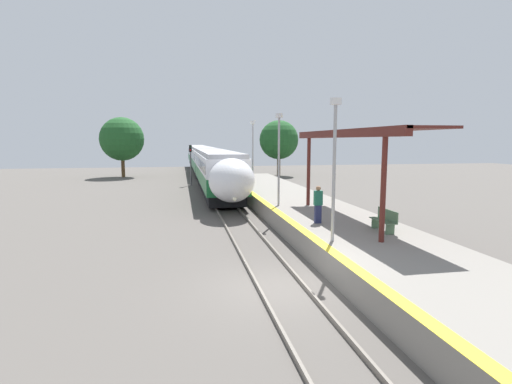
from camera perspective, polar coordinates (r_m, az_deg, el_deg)
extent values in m
plane|color=#56514C|center=(12.90, 3.53, -13.50)|extent=(120.00, 120.00, 0.00)
cube|color=slate|center=(12.73, 0.30, -13.43)|extent=(0.08, 90.00, 0.15)
cube|color=slate|center=(13.06, 6.68, -12.92)|extent=(0.08, 90.00, 0.15)
cube|color=black|center=(34.44, -5.64, 0.69)|extent=(2.54, 16.82, 0.79)
cube|color=#196633|center=(34.35, -5.66, 2.05)|extent=(2.89, 18.28, 0.85)
cube|color=#196633|center=(34.31, -5.67, 2.99)|extent=(2.90, 18.28, 0.29)
cube|color=silver|center=(34.26, -5.69, 4.30)|extent=(2.89, 18.28, 1.28)
cube|color=black|center=(34.26, -5.69, 4.19)|extent=(2.92, 16.82, 0.70)
cube|color=#9E9EA3|center=(34.22, -5.71, 5.62)|extent=(2.60, 18.28, 0.30)
cylinder|color=black|center=(27.71, -5.88, -1.23)|extent=(0.12, 0.94, 0.94)
cylinder|color=black|center=(27.87, -2.93, -1.15)|extent=(0.12, 0.94, 0.94)
cylinder|color=black|center=(29.88, -6.24, -0.61)|extent=(0.12, 0.94, 0.94)
cylinder|color=black|center=(30.03, -3.50, -0.54)|extent=(0.12, 0.94, 0.94)
cylinder|color=black|center=(38.93, -7.29, 1.22)|extent=(0.12, 0.94, 0.94)
cylinder|color=black|center=(39.04, -5.18, 1.27)|extent=(0.12, 0.94, 0.94)
cylinder|color=black|center=(41.12, -7.48, 1.54)|extent=(0.12, 0.94, 0.94)
cylinder|color=black|center=(41.22, -5.48, 1.59)|extent=(0.12, 0.94, 0.94)
ellipsoid|color=silver|center=(24.06, -3.50, 1.68)|extent=(2.77, 3.54, 2.66)
ellipsoid|color=black|center=(23.59, -3.38, 2.63)|extent=(2.02, 2.06, 1.35)
sphere|color=#F9F4CC|center=(22.87, -3.07, -1.03)|extent=(0.24, 0.24, 0.24)
cube|color=black|center=(53.39, -7.47, 3.02)|extent=(2.54, 16.82, 0.79)
cube|color=#196633|center=(53.34, -7.48, 3.90)|extent=(2.89, 18.28, 0.85)
cube|color=#196633|center=(53.31, -7.49, 4.51)|extent=(2.90, 18.28, 0.29)
cube|color=silver|center=(53.27, -7.51, 5.35)|extent=(2.89, 18.28, 1.28)
cube|color=black|center=(53.28, -7.51, 5.28)|extent=(2.92, 16.82, 0.70)
cube|color=#9E9EA3|center=(53.25, -7.52, 6.20)|extent=(2.60, 18.28, 0.30)
cylinder|color=black|center=(46.63, -7.87, 2.22)|extent=(0.12, 0.94, 0.94)
cylinder|color=black|center=(46.72, -6.10, 2.26)|extent=(0.12, 0.94, 0.94)
cylinder|color=black|center=(48.82, -8.00, 2.45)|extent=(0.12, 0.94, 0.94)
cylinder|color=black|center=(48.91, -6.31, 2.48)|extent=(0.12, 0.94, 0.94)
cylinder|color=black|center=(57.92, -8.44, 3.20)|extent=(0.12, 0.94, 0.94)
cylinder|color=black|center=(57.99, -7.01, 3.23)|extent=(0.12, 0.94, 0.94)
cylinder|color=black|center=(60.11, -8.52, 3.35)|extent=(0.12, 0.94, 0.94)
cylinder|color=black|center=(60.18, -7.15, 3.38)|extent=(0.12, 0.94, 0.94)
cube|color=black|center=(72.41, -8.34, 4.13)|extent=(2.54, 16.82, 0.79)
cube|color=#196633|center=(72.37, -8.35, 4.78)|extent=(2.89, 18.28, 0.85)
cube|color=#196633|center=(72.35, -8.36, 5.23)|extent=(2.90, 18.28, 0.29)
cube|color=silver|center=(72.32, -8.37, 5.85)|extent=(2.89, 18.28, 1.28)
cube|color=black|center=(72.33, -8.37, 5.80)|extent=(2.92, 16.82, 0.70)
cube|color=#9E9EA3|center=(72.31, -8.38, 6.47)|extent=(2.60, 18.28, 0.30)
cylinder|color=black|center=(65.64, -8.71, 3.67)|extent=(0.12, 0.94, 0.94)
cylinder|color=black|center=(65.71, -7.46, 3.70)|extent=(0.12, 0.94, 0.94)
cylinder|color=black|center=(67.84, -8.78, 3.79)|extent=(0.12, 0.94, 0.94)
cylinder|color=black|center=(67.90, -7.56, 3.82)|extent=(0.12, 0.94, 0.94)
cylinder|color=black|center=(76.95, -9.02, 4.20)|extent=(0.12, 0.94, 0.94)
cylinder|color=black|center=(77.01, -7.94, 4.22)|extent=(0.12, 0.94, 0.94)
cylinder|color=black|center=(79.15, -9.07, 4.28)|extent=(0.12, 0.94, 0.94)
cylinder|color=black|center=(79.20, -8.02, 4.30)|extent=(0.12, 0.94, 0.94)
cube|color=gray|center=(14.30, 20.16, -9.87)|extent=(4.92, 64.00, 0.93)
cube|color=yellow|center=(13.18, 11.68, -8.89)|extent=(0.40, 64.00, 0.01)
cube|color=#4C6B4C|center=(16.54, 18.60, -5.06)|extent=(0.36, 0.06, 0.42)
cube|color=#4C6B4C|center=(17.55, 16.74, -4.28)|extent=(0.36, 0.06, 0.42)
cube|color=#4C6B4C|center=(17.00, 17.67, -3.92)|extent=(0.44, 1.56, 0.03)
cube|color=#4C6B4C|center=(17.05, 18.29, -3.10)|extent=(0.04, 1.56, 0.44)
cube|color=navy|center=(18.00, 8.83, -3.14)|extent=(0.28, 0.20, 0.81)
cube|color=#1E604C|center=(17.88, 8.87, -0.85)|extent=(0.36, 0.22, 0.64)
sphere|color=#936B4C|center=(17.83, 8.90, 0.52)|extent=(0.22, 0.22, 0.22)
cylinder|color=#59595E|center=(41.59, -9.29, 3.31)|extent=(0.14, 0.14, 3.45)
cube|color=black|center=(41.50, -9.35, 6.16)|extent=(0.28, 0.20, 0.70)
sphere|color=black|center=(41.38, -9.35, 6.39)|extent=(0.14, 0.14, 0.14)
sphere|color=red|center=(41.39, -9.34, 5.92)|extent=(0.14, 0.14, 0.14)
cylinder|color=#9E9EA3|center=(14.61, 11.07, 2.50)|extent=(0.12, 0.12, 4.91)
cube|color=silver|center=(14.63, 11.33, 12.60)|extent=(0.36, 0.20, 0.24)
cylinder|color=#9E9EA3|center=(22.43, 3.27, 4.27)|extent=(0.12, 0.12, 4.91)
cube|color=silver|center=(22.44, 3.32, 10.85)|extent=(0.36, 0.20, 0.24)
cylinder|color=#9E9EA3|center=(30.46, -0.47, 5.09)|extent=(0.12, 0.12, 4.91)
cube|color=silver|center=(30.47, -0.47, 9.94)|extent=(0.36, 0.20, 0.24)
cylinder|color=#511E19|center=(14.96, 17.73, 0.40)|extent=(0.20, 0.20, 3.87)
cylinder|color=#511E19|center=(22.76, 7.52, 2.96)|extent=(0.20, 0.20, 3.87)
cube|color=#511E19|center=(18.71, 11.73, 8.17)|extent=(0.24, 11.51, 0.36)
cube|color=#511E19|center=(19.07, 14.27, 8.44)|extent=(2.00, 11.51, 0.10)
cylinder|color=brown|center=(53.06, -18.46, 3.43)|extent=(0.44, 0.44, 2.62)
sphere|color=#1E5123|center=(52.96, -18.61, 7.19)|extent=(5.42, 5.42, 5.42)
cylinder|color=brown|center=(52.29, 3.26, 3.78)|extent=(0.44, 0.44, 2.68)
sphere|color=#1E5123|center=(52.19, 3.28, 7.46)|extent=(5.03, 5.03, 5.03)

